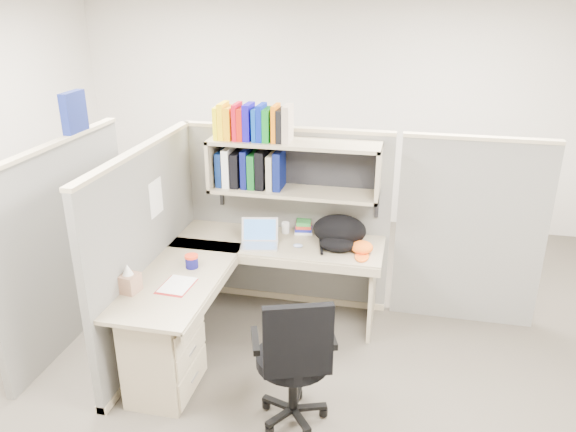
% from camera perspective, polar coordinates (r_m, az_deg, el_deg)
% --- Properties ---
extents(ground, '(6.00, 6.00, 0.00)m').
position_cam_1_polar(ground, '(4.59, -2.59, -13.84)').
color(ground, '#36312A').
rests_on(ground, ground).
extents(room_shell, '(6.00, 6.00, 6.00)m').
position_cam_1_polar(room_shell, '(3.87, -3.00, 6.01)').
color(room_shell, beige).
rests_on(room_shell, ground).
extents(cubicle, '(3.79, 1.84, 1.95)m').
position_cam_1_polar(cubicle, '(4.62, -5.75, -0.75)').
color(cubicle, '#60605C').
rests_on(cubicle, ground).
extents(desk, '(1.74, 1.75, 0.73)m').
position_cam_1_polar(desk, '(4.23, -9.15, -10.38)').
color(desk, gray).
rests_on(desk, ground).
extents(laptop, '(0.36, 0.36, 0.22)m').
position_cam_1_polar(laptop, '(4.57, -2.96, -1.86)').
color(laptop, silver).
rests_on(laptop, desk).
extents(backpack, '(0.46, 0.37, 0.26)m').
position_cam_1_polar(backpack, '(4.56, 5.16, -1.72)').
color(backpack, black).
rests_on(backpack, desk).
extents(orange_cap, '(0.20, 0.22, 0.10)m').
position_cam_1_polar(orange_cap, '(4.52, 7.53, -3.17)').
color(orange_cap, orange).
rests_on(orange_cap, desk).
extents(snack_canister, '(0.10, 0.10, 0.10)m').
position_cam_1_polar(snack_canister, '(4.31, -9.76, -4.53)').
color(snack_canister, '#11105D').
rests_on(snack_canister, desk).
extents(tissue_box, '(0.15, 0.15, 0.21)m').
position_cam_1_polar(tissue_box, '(4.05, -15.91, -6.08)').
color(tissue_box, '#A5795D').
rests_on(tissue_box, desk).
extents(mouse, '(0.08, 0.05, 0.03)m').
position_cam_1_polar(mouse, '(4.58, 1.01, -3.02)').
color(mouse, '#91A1CE').
rests_on(mouse, desk).
extents(paper_cup, '(0.07, 0.07, 0.10)m').
position_cam_1_polar(paper_cup, '(4.84, -0.26, -1.19)').
color(paper_cup, white).
rests_on(paper_cup, desk).
extents(book_stack, '(0.19, 0.23, 0.10)m').
position_cam_1_polar(book_stack, '(4.88, 1.60, -0.95)').
color(book_stack, slate).
rests_on(book_stack, desk).
extents(loose_paper, '(0.21, 0.28, 0.00)m').
position_cam_1_polar(loose_paper, '(4.10, -11.17, -6.87)').
color(loose_paper, silver).
rests_on(loose_paper, desk).
extents(task_chair, '(0.58, 0.54, 1.01)m').
position_cam_1_polar(task_chair, '(3.75, 0.61, -16.31)').
color(task_chair, black).
rests_on(task_chair, ground).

